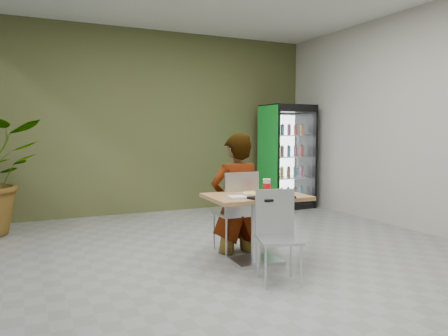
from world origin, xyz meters
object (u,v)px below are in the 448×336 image
(chair_far, at_px, (238,206))
(soda_cup, at_px, (267,186))
(seated_woman, at_px, (236,206))
(beverage_fridge, at_px, (287,157))
(dining_table, at_px, (256,214))
(chair_near, at_px, (277,228))
(cafeteria_tray, at_px, (272,197))

(chair_far, relative_size, soda_cup, 6.12)
(seated_woman, distance_m, beverage_fridge, 3.29)
(chair_far, bearing_deg, beverage_fridge, -132.26)
(soda_cup, bearing_deg, chair_far, 116.96)
(dining_table, xyz_separation_m, chair_far, (-0.00, 0.43, 0.03))
(chair_near, bearing_deg, beverage_fridge, 73.31)
(dining_table, relative_size, soda_cup, 6.85)
(dining_table, height_order, cafeteria_tray, cafeteria_tray)
(chair_far, distance_m, seated_woman, 0.05)
(chair_far, relative_size, seated_woman, 0.57)
(soda_cup, height_order, beverage_fridge, beverage_fridge)
(dining_table, height_order, beverage_fridge, beverage_fridge)
(chair_near, distance_m, seated_woman, 1.04)
(chair_far, relative_size, chair_near, 1.11)
(chair_near, bearing_deg, soda_cup, 85.63)
(cafeteria_tray, bearing_deg, chair_near, -110.36)
(dining_table, distance_m, cafeteria_tray, 0.38)
(cafeteria_tray, bearing_deg, beverage_fridge, 54.28)
(dining_table, xyz_separation_m, beverage_fridge, (2.26, 2.83, 0.43))
(chair_near, bearing_deg, dining_table, 99.48)
(chair_near, height_order, cafeteria_tray, chair_near)
(soda_cup, xyz_separation_m, beverage_fridge, (2.09, 2.76, 0.14))
(chair_far, height_order, beverage_fridge, beverage_fridge)
(chair_far, xyz_separation_m, beverage_fridge, (2.27, 2.40, 0.40))
(chair_far, height_order, seated_woman, seated_woman)
(seated_woman, bearing_deg, chair_near, 86.50)
(dining_table, xyz_separation_m, soda_cup, (0.18, 0.07, 0.29))
(soda_cup, bearing_deg, dining_table, -157.72)
(chair_far, xyz_separation_m, soda_cup, (0.18, -0.35, 0.26))
(dining_table, height_order, chair_far, chair_far)
(seated_woman, bearing_deg, cafeteria_tray, 92.01)
(seated_woman, relative_size, beverage_fridge, 0.89)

